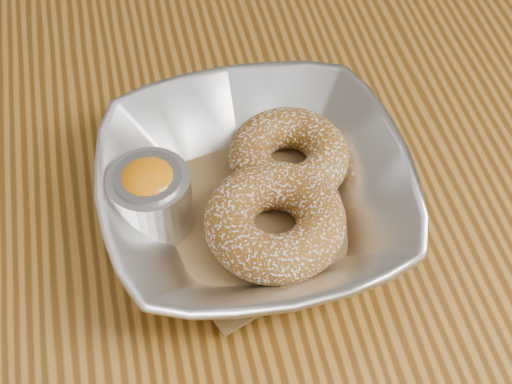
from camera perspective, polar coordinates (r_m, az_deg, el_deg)
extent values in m
cube|color=brown|center=(0.59, 0.72, -2.52)|extent=(1.20, 0.80, 0.04)
imported|color=silver|center=(0.55, 0.00, -0.23)|extent=(0.22, 0.22, 0.05)
cube|color=brown|center=(0.56, 0.00, -1.35)|extent=(0.19, 0.19, 0.00)
torus|color=brown|center=(0.57, 2.39, 2.61)|extent=(0.10, 0.10, 0.03)
torus|color=brown|center=(0.53, 1.39, -2.15)|extent=(0.11, 0.11, 0.03)
cylinder|color=silver|center=(0.54, -7.61, -0.60)|extent=(0.06, 0.06, 0.05)
cylinder|color=gray|center=(0.54, -7.66, -0.34)|extent=(0.05, 0.05, 0.04)
ellipsoid|color=orange|center=(0.53, -7.82, 0.65)|extent=(0.04, 0.04, 0.03)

